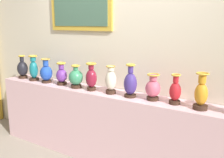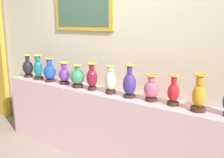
# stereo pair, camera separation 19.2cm
# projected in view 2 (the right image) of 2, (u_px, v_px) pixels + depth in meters

# --- Properties ---
(display_shelf) EXTENTS (3.65, 0.41, 0.93)m
(display_shelf) POSITION_uv_depth(u_px,v_px,m) (112.00, 128.00, 3.26)
(display_shelf) COLOR beige
(display_shelf) RESTS_ON ground_plane
(back_wall) EXTENTS (6.45, 0.14, 2.77)m
(back_wall) POSITION_uv_depth(u_px,v_px,m) (124.00, 54.00, 3.27)
(back_wall) COLOR beige
(back_wall) RESTS_ON ground_plane
(vase_onyx) EXTENTS (0.16, 0.16, 0.36)m
(vase_onyx) POSITION_uv_depth(u_px,v_px,m) (28.00, 68.00, 4.03)
(vase_onyx) COLOR #382319
(vase_onyx) RESTS_ON display_shelf
(vase_teal) EXTENTS (0.14, 0.14, 0.38)m
(vase_teal) POSITION_uv_depth(u_px,v_px,m) (38.00, 68.00, 3.86)
(vase_teal) COLOR #382319
(vase_teal) RESTS_ON display_shelf
(vase_sapphire) EXTENTS (0.17, 0.17, 0.35)m
(vase_sapphire) POSITION_uv_depth(u_px,v_px,m) (50.00, 72.00, 3.72)
(vase_sapphire) COLOR #382319
(vase_sapphire) RESTS_ON display_shelf
(vase_violet) EXTENTS (0.15, 0.15, 0.31)m
(vase_violet) POSITION_uv_depth(u_px,v_px,m) (64.00, 74.00, 3.58)
(vase_violet) COLOR #382319
(vase_violet) RESTS_ON display_shelf
(vase_jade) EXTENTS (0.19, 0.19, 0.31)m
(vase_jade) POSITION_uv_depth(u_px,v_px,m) (77.00, 77.00, 3.39)
(vase_jade) COLOR #382319
(vase_jade) RESTS_ON display_shelf
(vase_burgundy) EXTENTS (0.14, 0.14, 0.36)m
(vase_burgundy) POSITION_uv_depth(u_px,v_px,m) (92.00, 77.00, 3.24)
(vase_burgundy) COLOR #382319
(vase_burgundy) RESTS_ON display_shelf
(vase_ivory) EXTENTS (0.14, 0.14, 0.34)m
(vase_ivory) POSITION_uv_depth(u_px,v_px,m) (111.00, 81.00, 3.09)
(vase_ivory) COLOR #382319
(vase_ivory) RESTS_ON display_shelf
(vase_indigo) EXTENTS (0.15, 0.15, 0.39)m
(vase_indigo) POSITION_uv_depth(u_px,v_px,m) (129.00, 84.00, 2.93)
(vase_indigo) COLOR #382319
(vase_indigo) RESTS_ON display_shelf
(vase_rose) EXTENTS (0.17, 0.17, 0.30)m
(vase_rose) POSITION_uv_depth(u_px,v_px,m) (151.00, 89.00, 2.80)
(vase_rose) COLOR #382319
(vase_rose) RESTS_ON display_shelf
(vase_crimson) EXTENTS (0.12, 0.12, 0.32)m
(vase_crimson) POSITION_uv_depth(u_px,v_px,m) (173.00, 92.00, 2.65)
(vase_crimson) COLOR #382319
(vase_crimson) RESTS_ON display_shelf
(vase_amber) EXTENTS (0.14, 0.14, 0.37)m
(vase_amber) POSITION_uv_depth(u_px,v_px,m) (199.00, 95.00, 2.47)
(vase_amber) COLOR #382319
(vase_amber) RESTS_ON display_shelf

